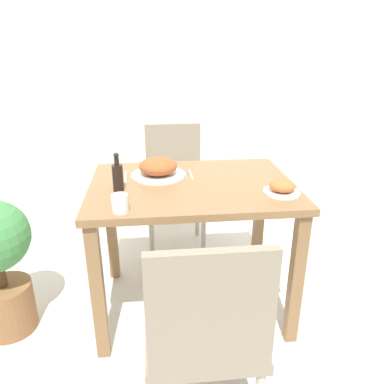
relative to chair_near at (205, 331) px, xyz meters
name	(u,v)px	position (x,y,z in m)	size (l,w,h in m)	color
ground_plane	(192,303)	(0.04, 0.79, -0.51)	(16.00, 16.00, 0.00)	beige
wall_back	(174,61)	(0.04, 2.08, 0.79)	(8.00, 0.05, 2.60)	silver
dining_table	(192,204)	(0.04, 0.79, 0.13)	(1.05, 0.77, 0.76)	olive
chair_near	(205,331)	(0.00, 0.00, 0.00)	(0.42, 0.42, 0.90)	gray
chair_far	(174,180)	(-0.01, 1.52, 0.00)	(0.42, 0.42, 0.90)	gray
food_plate	(158,168)	(-0.13, 0.92, 0.30)	(0.30, 0.30, 0.10)	white
side_plate	(282,188)	(0.46, 0.61, 0.28)	(0.18, 0.18, 0.07)	white
drink_cup	(120,203)	(-0.31, 0.48, 0.29)	(0.07, 0.07, 0.08)	white
sauce_bottle	(118,176)	(-0.33, 0.73, 0.33)	(0.05, 0.05, 0.19)	black
fork_utensil	(125,177)	(-0.31, 0.92, 0.25)	(0.02, 0.19, 0.00)	silver
spoon_utensil	(191,174)	(0.05, 0.92, 0.25)	(0.01, 0.17, 0.00)	silver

